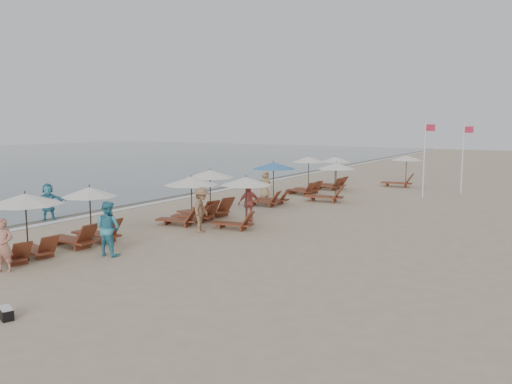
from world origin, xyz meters
The scene contains 22 objects.
ground centered at (0.00, 0.00, 0.00)m, with size 160.00×160.00×0.00m, color tan.
wet_sand_band centered at (-12.50, 10.00, 0.00)m, with size 3.20×140.00×0.01m, color #6B5E4C.
foam_line centered at (-11.20, 10.00, 0.01)m, with size 0.50×140.00×0.02m, color white.
lounger_station_0 centered at (-6.42, -2.90, 1.27)m, with size 2.53×2.39×2.22m.
lounger_station_1 centered at (-6.51, -0.34, 0.96)m, with size 2.55×2.03×2.17m.
lounger_station_2 centered at (-5.77, 4.72, 1.16)m, with size 2.67×2.45×2.12m.
lounger_station_3 centered at (-6.00, 6.30, 1.08)m, with size 2.80×2.60×2.30m.
lounger_station_4 centered at (-5.31, 11.22, 1.28)m, with size 2.64×2.44×2.35m.
lounger_station_5 centered at (-5.65, 16.29, 1.21)m, with size 2.44×2.18×2.39m.
lounger_station_6 centered at (-5.18, 19.38, 1.09)m, with size 2.45×2.08×2.22m.
inland_station_0 centered at (-3.15, 5.03, 1.47)m, with size 2.56×2.24×2.22m.
inland_station_1 centered at (-3.05, 14.11, 1.27)m, with size 2.90×2.24×2.22m.
inland_station_2 centered at (-1.50, 23.15, 1.30)m, with size 2.82×2.24×2.22m.
beachgoer_near centered at (-5.77, -4.04, 0.82)m, with size 0.60×0.39×1.63m, color #AB6E5D.
beachgoer_mid_a centered at (-4.59, -1.01, 0.94)m, with size 0.91×0.71×1.87m, color teal.
beachgoer_mid_b centered at (-4.15, 3.58, 0.94)m, with size 1.21×0.70×1.87m, color #866144.
beachgoer_far_a centered at (-3.67, 6.46, 0.87)m, with size 1.02×0.43×1.75m, color #C85950.
beachgoer_far_b centered at (-7.09, 13.71, 0.81)m, with size 0.79×0.51×1.62m, color tan.
waterline_walker centered at (-11.85, 2.02, 0.86)m, with size 1.60×0.51×1.72m, color teal.
duffel_bag centered at (-2.22, -6.27, 0.14)m, with size 0.55×0.40×0.28m.
flag_pole_near centered at (1.15, 18.52, 2.55)m, with size 0.60×0.08×4.60m.
flag_pole_far centered at (2.78, 21.62, 2.48)m, with size 0.60×0.08×4.46m.
Camera 1 is at (8.60, -12.88, 4.47)m, focal length 35.98 mm.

